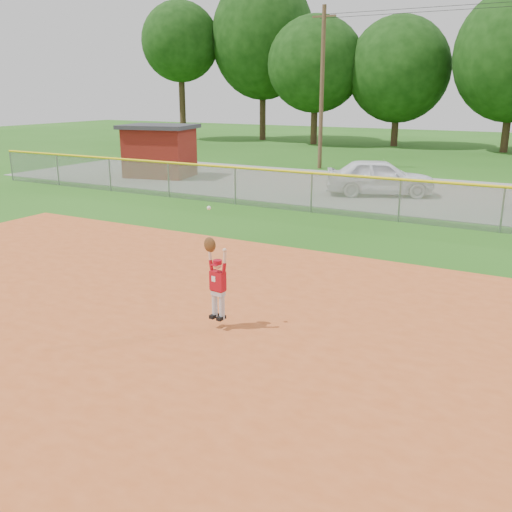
{
  "coord_description": "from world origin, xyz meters",
  "views": [
    {
      "loc": [
        5.05,
        -9.59,
        4.45
      ],
      "look_at": [
        -0.5,
        0.51,
        1.1
      ],
      "focal_mm": 40.0,
      "sensor_mm": 36.0,
      "label": 1
    }
  ],
  "objects": [
    {
      "name": "ground",
      "position": [
        0.0,
        0.0,
        0.0
      ],
      "size": [
        120.0,
        120.0,
        0.0
      ],
      "primitive_type": "plane",
      "color": "#225714",
      "rests_on": "ground"
    },
    {
      "name": "utility_shed",
      "position": [
        -14.09,
        14.66,
        1.4
      ],
      "size": [
        4.15,
        3.52,
        2.74
      ],
      "color": "#63150E",
      "rests_on": "ground"
    },
    {
      "name": "parking_strip",
      "position": [
        0.0,
        16.0,
        0.01
      ],
      "size": [
        44.0,
        10.0,
        0.03
      ],
      "primitive_type": "cube",
      "color": "gray",
      "rests_on": "ground"
    },
    {
      "name": "ballplayer",
      "position": [
        -0.52,
        -0.99,
        1.02
      ],
      "size": [
        0.53,
        0.24,
        2.18
      ],
      "color": "silver",
      "rests_on": "ground"
    },
    {
      "name": "car_white_a",
      "position": [
        -2.17,
        14.79,
        0.82
      ],
      "size": [
        5.01,
        3.54,
        1.58
      ],
      "primitive_type": "imported",
      "rotation": [
        0.0,
        0.0,
        1.97
      ],
      "color": "white",
      "rests_on": "parking_strip"
    },
    {
      "name": "power_lines",
      "position": [
        1.0,
        22.0,
        4.68
      ],
      "size": [
        19.4,
        0.24,
        9.0
      ],
      "color": "#4C3823",
      "rests_on": "ground"
    },
    {
      "name": "clay_infield",
      "position": [
        0.0,
        -3.0,
        0.02
      ],
      "size": [
        24.0,
        16.0,
        0.04
      ],
      "primitive_type": "cube",
      "color": "#BF5122",
      "rests_on": "ground"
    },
    {
      "name": "outfield_fence",
      "position": [
        0.0,
        10.0,
        0.88
      ],
      "size": [
        40.06,
        0.1,
        1.55
      ],
      "color": "gray",
      "rests_on": "ground"
    }
  ]
}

